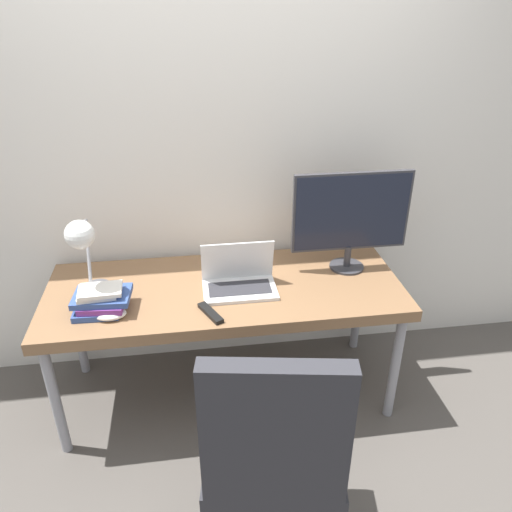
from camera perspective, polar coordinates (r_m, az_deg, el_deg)
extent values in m
plane|color=#514C47|center=(2.72, -2.42, -20.19)|extent=(12.00, 12.00, 0.00)
cube|color=silver|center=(2.68, -4.76, 12.27)|extent=(8.00, 0.05, 2.60)
cube|color=brown|center=(2.55, -3.56, -4.02)|extent=(1.79, 0.71, 0.06)
cylinder|color=gray|center=(2.62, -21.94, -15.11)|extent=(0.05, 0.05, 0.64)
cylinder|color=gray|center=(2.71, 15.58, -12.15)|extent=(0.05, 0.05, 0.64)
cylinder|color=gray|center=(3.07, -19.77, -7.61)|extent=(0.05, 0.05, 0.64)
cylinder|color=gray|center=(3.15, 11.57, -5.37)|extent=(0.05, 0.05, 0.64)
cube|color=silver|center=(2.49, -1.87, -3.87)|extent=(0.36, 0.23, 0.02)
cube|color=#2D2D33|center=(2.48, -1.87, -3.68)|extent=(0.31, 0.14, 0.00)
cube|color=silver|center=(2.50, -2.13, -0.52)|extent=(0.36, 0.06, 0.22)
cube|color=silver|center=(2.50, -2.13, -0.55)|extent=(0.33, 0.05, 0.19)
cylinder|color=#333338|center=(2.74, 10.29, -1.17)|extent=(0.18, 0.18, 0.01)
cylinder|color=#333338|center=(2.71, 10.41, 0.00)|extent=(0.04, 0.04, 0.11)
cube|color=#333338|center=(2.61, 10.86, 5.00)|extent=(0.61, 0.02, 0.42)
cube|color=black|center=(2.59, 10.94, 4.89)|extent=(0.59, 0.00, 0.40)
cylinder|color=#4C4C51|center=(2.63, -17.65, -3.37)|extent=(0.13, 0.13, 0.02)
cylinder|color=#99999E|center=(2.47, -18.54, -0.62)|extent=(0.02, 0.18, 0.37)
sphere|color=white|center=(2.32, -19.52, 2.32)|extent=(0.13, 0.13, 0.13)
sphere|color=black|center=(2.55, 3.84, -23.85)|extent=(0.05, 0.05, 0.05)
cylinder|color=black|center=(2.47, 2.86, -26.24)|extent=(0.15, 0.26, 0.03)
sphere|color=black|center=(2.49, -3.90, -25.52)|extent=(0.05, 0.05, 0.05)
cylinder|color=black|center=(2.44, -1.16, -27.15)|extent=(0.21, 0.22, 0.03)
cylinder|color=#2D2D33|center=(2.21, 1.87, -25.57)|extent=(0.04, 0.04, 0.40)
cube|color=#2D2D33|center=(2.01, 1.99, -21.42)|extent=(0.57, 0.56, 0.09)
cube|color=#2D2D33|center=(1.64, 2.23, -19.73)|extent=(0.47, 0.15, 0.55)
cube|color=#334C8C|center=(2.44, -17.67, -5.89)|extent=(0.21, 0.16, 0.03)
cube|color=#753384|center=(2.43, -17.06, -5.08)|extent=(0.22, 0.20, 0.03)
cube|color=#334C8C|center=(2.42, -17.18, -4.42)|extent=(0.27, 0.20, 0.03)
cube|color=silver|center=(2.41, -17.70, -3.99)|extent=(0.18, 0.16, 0.02)
cube|color=silver|center=(2.39, -17.36, -3.76)|extent=(0.20, 0.14, 0.02)
cube|color=black|center=(2.32, -5.23, -6.50)|extent=(0.11, 0.18, 0.02)
ellipsoid|color=white|center=(2.38, -16.30, -6.39)|extent=(0.14, 0.09, 0.04)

